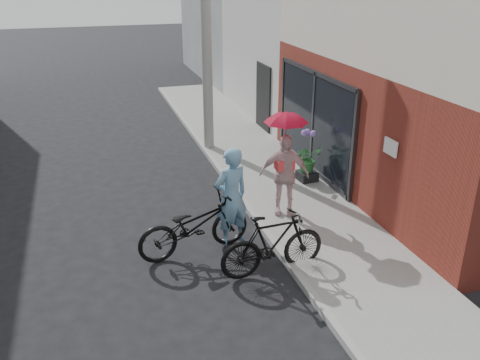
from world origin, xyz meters
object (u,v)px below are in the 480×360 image
officer (231,197)px  bike_left (194,225)px  utility_pole (206,24)px  kimono_woman (284,175)px  planter (307,176)px  bike_right (273,244)px

officer → bike_left: (-0.76, -0.17, -0.40)m
utility_pole → kimono_woman: utility_pole is taller
officer → planter: bearing=-157.7°
bike_right → kimono_woman: size_ratio=1.10×
utility_pole → officer: size_ratio=3.62×
utility_pole → officer: utility_pole is taller
bike_right → bike_left: bearing=43.7°
officer → bike_right: officer is taller
bike_right → planter: bearing=-36.2°
planter → utility_pole: bearing=117.9°
bike_right → planter: bike_right is taller
bike_right → kimono_woman: kimono_woman is taller
bike_left → kimono_woman: size_ratio=1.25×
officer → planter: (2.54, 2.12, -0.73)m
utility_pole → planter: utility_pole is taller
utility_pole → officer: 5.89m
utility_pole → planter: (1.66, -3.13, -3.27)m
bike_left → kimono_woman: (2.09, 0.83, 0.42)m
utility_pole → planter: size_ratio=16.44×
utility_pole → bike_left: 6.37m
officer → bike_left: bearing=-5.2°
bike_left → kimono_woman: 2.28m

